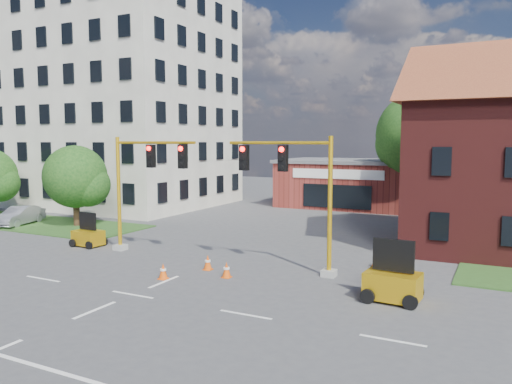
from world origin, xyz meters
TOP-DOWN VIEW (x-y plane):
  - ground at (0.00, 0.00)m, footprint 120.00×120.00m
  - grass_verge_nw at (-20.00, 10.00)m, footprint 22.00×6.00m
  - lane_markings at (0.00, -3.00)m, footprint 60.00×36.00m
  - office_block at (-20.00, 21.90)m, footprint 18.40×15.40m
  - brick_shop at (0.00, 29.98)m, footprint 12.40×8.40m
  - tree_large at (6.85, 27.08)m, footprint 7.27×6.93m
  - tree_nw_front at (-13.78, 10.58)m, footprint 4.58×4.36m
  - signal_mast_west at (-4.36, 6.00)m, footprint 5.30×0.60m
  - signal_mast_east at (4.36, 6.00)m, footprint 5.30×0.60m
  - trailer_west at (-8.31, 5.94)m, footprint 1.71×1.20m
  - trailer_east at (9.22, 3.77)m, footprint 2.06×1.44m
  - cone_a at (-0.30, 2.34)m, footprint 0.40×0.40m
  - cone_b at (0.59, 4.54)m, footprint 0.40×0.40m
  - cone_c at (2.04, 3.79)m, footprint 0.40×0.40m
  - cone_d at (7.47, 8.55)m, footprint 0.40×0.40m
  - pickup_white at (12.85, 16.00)m, footprint 5.66×3.02m
  - sedan_silver_front at (-18.05, 9.05)m, footprint 2.49×4.37m

SIDE VIEW (x-z plane):
  - ground at x=0.00m, z-range 0.00..0.00m
  - lane_markings at x=0.00m, z-range 0.00..0.01m
  - grass_verge_nw at x=-20.00m, z-range 0.00..0.08m
  - cone_a at x=-0.30m, z-range -0.01..0.69m
  - cone_b at x=0.59m, z-range -0.01..0.69m
  - cone_c at x=2.04m, z-range -0.01..0.69m
  - cone_d at x=7.47m, z-range -0.01..0.69m
  - trailer_west at x=-8.31m, z-range -0.35..1.51m
  - sedan_silver_front at x=-18.05m, z-range 0.00..1.36m
  - trailer_east at x=9.22m, z-range -0.42..1.83m
  - pickup_white at x=12.85m, z-range 0.00..1.51m
  - brick_shop at x=0.00m, z-range 0.01..4.31m
  - tree_nw_front at x=-13.78m, z-range 0.51..6.21m
  - signal_mast_west at x=-4.36m, z-range 0.82..7.02m
  - signal_mast_east at x=4.36m, z-range 0.82..7.02m
  - tree_large at x=6.85m, z-range 1.23..11.17m
  - office_block at x=-20.00m, z-range 0.01..20.61m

